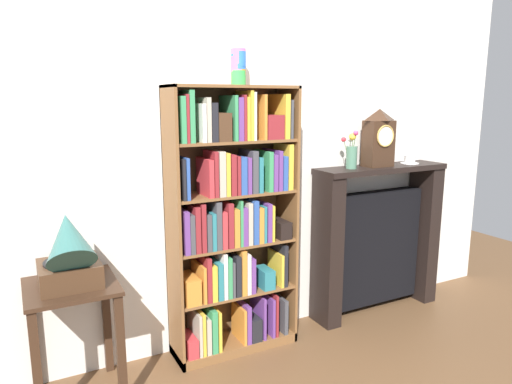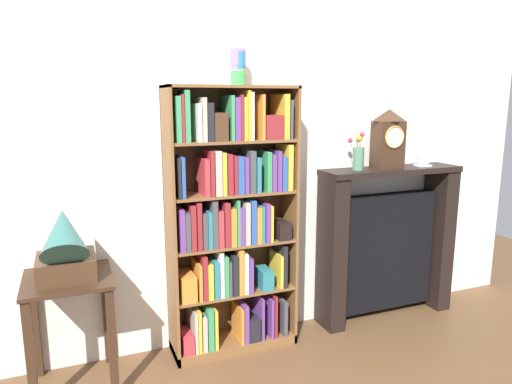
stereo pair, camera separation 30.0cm
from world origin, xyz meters
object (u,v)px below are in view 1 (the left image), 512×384
Objects in this scene: bookshelf at (232,224)px; mantel_clock at (379,138)px; gramophone at (69,253)px; flower_vase at (351,153)px; fireplace_mantel at (376,240)px; cup_stack at (238,67)px; side_table_left at (73,316)px; teacup_with_saucer at (410,160)px.

mantel_clock is at bearing 0.42° from bookshelf.
flower_vase reaches higher than gramophone.
flower_vase is at bearing -175.20° from fireplace_mantel.
cup_stack is 1.71m from fireplace_mantel.
fireplace_mantel is (1.23, 0.03, -0.29)m from bookshelf.
gramophone is at bearing -90.00° from side_table_left.
bookshelf reaches higher than mantel_clock.
gramophone is at bearing -176.14° from mantel_clock.
teacup_with_saucer is at bearing 0.45° from mantel_clock.
mantel_clock reaches higher than side_table_left.
fireplace_mantel is 0.67m from teacup_with_saucer.
bookshelf reaches higher than teacup_with_saucer.
gramophone is (0.00, -0.05, 0.37)m from side_table_left.
teacup_with_saucer is at bearing 2.20° from side_table_left.
bookshelf reaches higher than flower_vase.
mantel_clock reaches higher than teacup_with_saucer.
side_table_left is 2.34m from mantel_clock.
side_table_left is 1.58× the size of mantel_clock.
gramophone is at bearing -176.59° from teacup_with_saucer.
bookshelf is 4.07× the size of mantel_clock.
gramophone is 0.41× the size of fireplace_mantel.
mantel_clock is 0.27m from flower_vase.
mantel_clock reaches higher than gramophone.
flower_vase is (1.92, 0.09, 0.77)m from side_table_left.
cup_stack is 1.59m from teacup_with_saucer.
cup_stack is at bearing 27.53° from bookshelf.
gramophone is (-0.98, -0.14, 0.00)m from bookshelf.
gramophone is 2.52m from teacup_with_saucer.
cup_stack reaches higher than side_table_left.
flower_vase reaches higher than fireplace_mantel.
mantel_clock is 3.04× the size of teacup_with_saucer.
fireplace_mantel is 0.79m from mantel_clock.
teacup_with_saucer is at bearing 3.41° from gramophone.
teacup_with_saucer is (2.50, 0.10, 0.68)m from side_table_left.
flower_vase reaches higher than teacup_with_saucer.
flower_vase is at bearing 4.37° from gramophone.
cup_stack is at bearing 6.58° from side_table_left.
mantel_clock is (2.17, 0.15, 0.50)m from gramophone.
cup_stack is 1.57× the size of teacup_with_saucer.
cup_stack is 0.19× the size of fireplace_mantel.
flower_vase is at bearing -179.81° from teacup_with_saucer.
side_table_left is at bearing -177.53° from mantel_clock.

